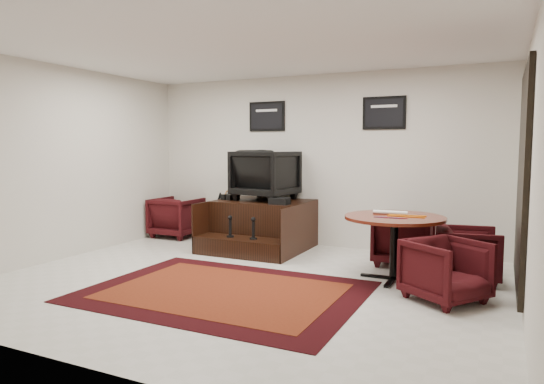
{
  "coord_description": "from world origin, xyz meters",
  "views": [
    {
      "loc": [
        2.78,
        -5.02,
        1.63
      ],
      "look_at": [
        -0.05,
        0.9,
        1.02
      ],
      "focal_mm": 32.0,
      "sensor_mm": 36.0,
      "label": 1
    }
  ],
  "objects_px": {
    "shine_chair": "(266,172)",
    "table_chair_back": "(404,237)",
    "table_chair_window": "(468,252)",
    "meeting_table": "(395,224)",
    "shine_podium": "(262,226)",
    "armchair_side": "(177,215)",
    "table_chair_corner": "(446,267)"
  },
  "relations": [
    {
      "from": "shine_chair",
      "to": "table_chair_back",
      "type": "height_order",
      "value": "shine_chair"
    },
    {
      "from": "table_chair_window",
      "to": "meeting_table",
      "type": "bearing_deg",
      "value": 103.48
    },
    {
      "from": "shine_podium",
      "to": "table_chair_window",
      "type": "distance_m",
      "value": 3.2
    },
    {
      "from": "meeting_table",
      "to": "armchair_side",
      "type": "bearing_deg",
      "value": 163.88
    },
    {
      "from": "shine_podium",
      "to": "table_chair_window",
      "type": "relative_size",
      "value": 2.12
    },
    {
      "from": "table_chair_window",
      "to": "table_chair_corner",
      "type": "height_order",
      "value": "table_chair_corner"
    },
    {
      "from": "shine_podium",
      "to": "meeting_table",
      "type": "height_order",
      "value": "meeting_table"
    },
    {
      "from": "table_chair_window",
      "to": "table_chair_corner",
      "type": "xyz_separation_m",
      "value": [
        -0.15,
        -0.94,
        0.0
      ]
    },
    {
      "from": "table_chair_back",
      "to": "table_chair_window",
      "type": "height_order",
      "value": "table_chair_back"
    },
    {
      "from": "shine_chair",
      "to": "meeting_table",
      "type": "relative_size",
      "value": 0.75
    },
    {
      "from": "shine_podium",
      "to": "shine_chair",
      "type": "xyz_separation_m",
      "value": [
        0.0,
        0.15,
        0.87
      ]
    },
    {
      "from": "meeting_table",
      "to": "table_chair_window",
      "type": "xyz_separation_m",
      "value": [
        0.82,
        0.34,
        -0.33
      ]
    },
    {
      "from": "shine_chair",
      "to": "table_chair_back",
      "type": "distance_m",
      "value": 2.44
    },
    {
      "from": "table_chair_back",
      "to": "meeting_table",
      "type": "bearing_deg",
      "value": 90.88
    },
    {
      "from": "shine_podium",
      "to": "meeting_table",
      "type": "relative_size",
      "value": 1.27
    },
    {
      "from": "meeting_table",
      "to": "table_chair_back",
      "type": "xyz_separation_m",
      "value": [
        -0.03,
        0.85,
        -0.3
      ]
    },
    {
      "from": "armchair_side",
      "to": "table_chair_corner",
      "type": "distance_m",
      "value": 5.15
    },
    {
      "from": "armchair_side",
      "to": "table_chair_window",
      "type": "xyz_separation_m",
      "value": [
        4.98,
        -0.86,
        -0.03
      ]
    },
    {
      "from": "armchair_side",
      "to": "meeting_table",
      "type": "xyz_separation_m",
      "value": [
        4.16,
        -1.2,
        0.3
      ]
    },
    {
      "from": "armchair_side",
      "to": "meeting_table",
      "type": "bearing_deg",
      "value": 163.99
    },
    {
      "from": "armchair_side",
      "to": "meeting_table",
      "type": "height_order",
      "value": "armchair_side"
    },
    {
      "from": "armchair_side",
      "to": "table_chair_back",
      "type": "relative_size",
      "value": 1.01
    },
    {
      "from": "meeting_table",
      "to": "table_chair_back",
      "type": "height_order",
      "value": "meeting_table"
    },
    {
      "from": "armchair_side",
      "to": "table_chair_window",
      "type": "height_order",
      "value": "armchair_side"
    },
    {
      "from": "meeting_table",
      "to": "table_chair_corner",
      "type": "bearing_deg",
      "value": -42.19
    },
    {
      "from": "meeting_table",
      "to": "table_chair_corner",
      "type": "relative_size",
      "value": 1.66
    },
    {
      "from": "meeting_table",
      "to": "table_chair_back",
      "type": "relative_size",
      "value": 1.54
    },
    {
      "from": "table_chair_corner",
      "to": "shine_podium",
      "type": "bearing_deg",
      "value": 97.54
    },
    {
      "from": "shine_podium",
      "to": "armchair_side",
      "type": "relative_size",
      "value": 1.93
    },
    {
      "from": "shine_chair",
      "to": "armchair_side",
      "type": "height_order",
      "value": "shine_chair"
    },
    {
      "from": "meeting_table",
      "to": "table_chair_window",
      "type": "distance_m",
      "value": 0.95
    },
    {
      "from": "shine_podium",
      "to": "table_chair_back",
      "type": "xyz_separation_m",
      "value": [
        2.28,
        -0.14,
        0.04
      ]
    }
  ]
}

